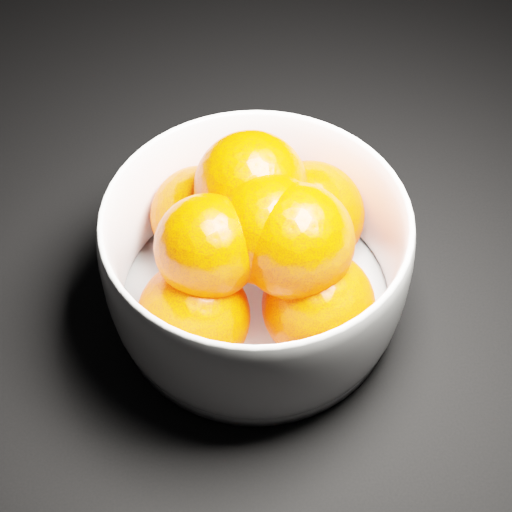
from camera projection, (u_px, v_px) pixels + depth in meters
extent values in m
cylinder|color=silver|center=(256.00, 299.00, 0.62)|extent=(0.23, 0.23, 0.01)
sphere|color=#FF3600|center=(310.00, 215.00, 0.62)|extent=(0.09, 0.09, 0.09)
sphere|color=#FF3600|center=(201.00, 216.00, 0.62)|extent=(0.09, 0.09, 0.09)
sphere|color=#FF3600|center=(194.00, 316.00, 0.55)|extent=(0.09, 0.09, 0.09)
sphere|color=#FF3600|center=(318.00, 305.00, 0.56)|extent=(0.09, 0.09, 0.09)
sphere|color=#FF3600|center=(251.00, 187.00, 0.57)|extent=(0.09, 0.09, 0.09)
sphere|color=#FF3600|center=(208.00, 247.00, 0.53)|extent=(0.08, 0.08, 0.08)
sphere|color=#FF3600|center=(296.00, 241.00, 0.53)|extent=(0.09, 0.09, 0.09)
sphere|color=#FF3600|center=(270.00, 230.00, 0.54)|extent=(0.09, 0.09, 0.09)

